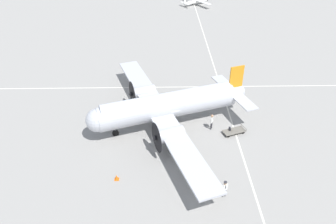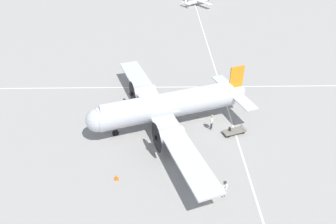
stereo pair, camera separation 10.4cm
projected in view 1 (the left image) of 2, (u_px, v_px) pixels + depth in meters
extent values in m
plane|color=gray|center=(168.00, 124.00, 36.08)|extent=(300.00, 300.00, 0.00)
cube|color=silver|center=(232.00, 124.00, 36.20)|extent=(120.00, 0.16, 0.01)
cube|color=silver|center=(167.00, 87.00, 43.18)|extent=(0.16, 120.00, 0.01)
cylinder|color=silver|center=(168.00, 106.00, 34.78)|extent=(7.30, 14.99, 2.53)
cylinder|color=silver|center=(168.00, 101.00, 34.40)|extent=(6.34, 14.05, 1.77)
sphere|color=silver|center=(98.00, 120.00, 32.61)|extent=(2.40, 2.40, 2.40)
cylinder|color=silver|center=(230.00, 93.00, 36.88)|extent=(2.27, 3.22, 1.39)
cube|color=orange|center=(236.00, 78.00, 36.07)|extent=(0.67, 1.60, 2.91)
cube|color=silver|center=(233.00, 92.00, 36.92)|extent=(8.23, 4.07, 0.10)
cube|color=silver|center=(158.00, 111.00, 34.64)|extent=(24.99, 10.63, 0.20)
cylinder|color=silver|center=(171.00, 135.00, 31.13)|extent=(2.15, 2.87, 1.39)
cylinder|color=black|center=(157.00, 138.00, 30.73)|extent=(2.78, 0.99, 2.92)
sphere|color=black|center=(155.00, 138.00, 30.69)|extent=(0.49, 0.49, 0.49)
cylinder|color=silver|center=(144.00, 92.00, 37.97)|extent=(2.15, 2.87, 1.39)
cylinder|color=black|center=(132.00, 94.00, 37.56)|extent=(2.78, 0.99, 2.92)
sphere|color=black|center=(131.00, 94.00, 37.52)|extent=(0.49, 0.49, 0.49)
cylinder|color=#4C4C51|center=(173.00, 142.00, 31.78)|extent=(0.18, 0.18, 0.96)
cylinder|color=black|center=(173.00, 146.00, 32.04)|extent=(0.64, 1.14, 1.10)
cylinder|color=#4C4C51|center=(147.00, 99.00, 38.61)|extent=(0.18, 0.18, 0.96)
cylinder|color=black|center=(147.00, 103.00, 38.87)|extent=(0.64, 1.14, 1.10)
cylinder|color=#4C4C51|center=(115.00, 130.00, 33.95)|extent=(0.14, 0.14, 0.88)
cylinder|color=black|center=(116.00, 133.00, 34.19)|extent=(0.40, 0.72, 0.70)
cylinder|color=#2D2D33|center=(225.00, 192.00, 27.23)|extent=(0.12, 0.12, 0.79)
cylinder|color=#2D2D33|center=(223.00, 193.00, 27.17)|extent=(0.12, 0.12, 0.79)
cube|color=white|center=(225.00, 187.00, 26.82)|extent=(0.30, 0.42, 0.59)
sphere|color=tan|center=(225.00, 183.00, 26.59)|extent=(0.26, 0.26, 0.26)
cylinder|color=white|center=(227.00, 186.00, 26.91)|extent=(0.09, 0.09, 0.56)
cylinder|color=white|center=(222.00, 188.00, 26.77)|extent=(0.09, 0.09, 0.56)
cube|color=black|center=(226.00, 187.00, 26.71)|extent=(0.02, 0.05, 0.38)
cylinder|color=#2D2D33|center=(225.00, 182.00, 26.52)|extent=(0.35, 0.35, 0.07)
cylinder|color=#2D2D33|center=(212.00, 125.00, 35.26)|extent=(0.13, 0.13, 0.88)
cylinder|color=#2D2D33|center=(211.00, 126.00, 35.07)|extent=(0.13, 0.13, 0.88)
cube|color=white|center=(212.00, 120.00, 34.74)|extent=(0.47, 0.38, 0.66)
sphere|color=tan|center=(212.00, 116.00, 34.48)|extent=(0.29, 0.29, 0.29)
cylinder|color=white|center=(213.00, 119.00, 34.96)|extent=(0.10, 0.10, 0.63)
cylinder|color=white|center=(211.00, 121.00, 34.57)|extent=(0.10, 0.10, 0.63)
cube|color=#232328|center=(230.00, 130.00, 34.73)|extent=(0.45, 0.16, 0.57)
cube|color=black|center=(230.00, 128.00, 34.55)|extent=(0.16, 0.11, 0.02)
cube|color=#6B665B|center=(234.00, 131.00, 34.58)|extent=(1.84, 2.60, 0.04)
cube|color=#6B665B|center=(244.00, 127.00, 34.80)|extent=(1.04, 0.41, 0.04)
cylinder|color=#6B665B|center=(246.00, 130.00, 34.46)|extent=(0.04, 0.04, 0.22)
cylinder|color=#6B665B|center=(241.00, 125.00, 35.26)|extent=(0.04, 0.04, 0.22)
cylinder|color=black|center=(228.00, 136.00, 34.06)|extent=(0.15, 0.28, 0.28)
cylinder|color=black|center=(224.00, 132.00, 34.74)|extent=(0.15, 0.28, 0.28)
cylinder|color=black|center=(243.00, 133.00, 34.60)|extent=(0.15, 0.28, 0.28)
cylinder|color=black|center=(239.00, 128.00, 35.28)|extent=(0.15, 0.28, 0.28)
cylinder|color=white|center=(196.00, 2.00, 75.78)|extent=(4.08, 5.72, 0.77)
sphere|color=black|center=(207.00, 0.00, 77.32)|extent=(0.69, 0.69, 0.69)
cube|color=white|center=(197.00, 0.00, 75.75)|extent=(8.48, 5.97, 0.08)
cube|color=white|center=(185.00, 1.00, 73.99)|extent=(0.36, 0.50, 1.00)
cube|color=white|center=(185.00, 3.00, 74.27)|extent=(2.86, 2.09, 0.04)
cylinder|color=black|center=(203.00, 3.00, 77.16)|extent=(0.22, 0.28, 0.28)
cylinder|color=#4C4C51|center=(203.00, 2.00, 77.10)|extent=(0.06, 0.06, 0.21)
cylinder|color=black|center=(192.00, 4.00, 76.43)|extent=(0.22, 0.28, 0.28)
cylinder|color=#4C4C51|center=(192.00, 3.00, 76.37)|extent=(0.06, 0.06, 0.21)
cylinder|color=black|center=(196.00, 5.00, 75.45)|extent=(0.22, 0.28, 0.28)
cylinder|color=#4C4C51|center=(196.00, 5.00, 75.40)|extent=(0.06, 0.06, 0.21)
cube|color=orange|center=(117.00, 179.00, 29.04)|extent=(0.41, 0.41, 0.03)
cone|color=orange|center=(117.00, 177.00, 28.90)|extent=(0.35, 0.35, 0.54)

